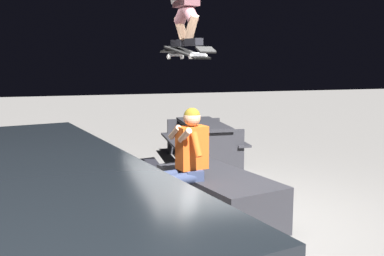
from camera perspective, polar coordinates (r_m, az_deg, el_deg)
name	(u,v)px	position (r m, az deg, el deg)	size (l,w,h in m)	color
ground_plane	(240,223)	(5.42, 6.21, -12.07)	(40.00, 40.00, 0.00)	slate
ledge_box_main	(218,196)	(5.47, 3.40, -8.79)	(1.73, 0.83, 0.55)	#28282D
person_sitting_on_ledge	(184,160)	(5.11, -1.08, -4.15)	(0.59, 0.79, 1.38)	#2D3856
skateboard	(186,53)	(5.18, -0.76, 9.69)	(1.04, 0.41, 0.16)	black
kicker_ramp	(143,180)	(6.99, -6.33, -6.71)	(1.22, 1.08, 0.38)	black
picnic_table_back	(203,136)	(8.41, 1.40, -0.97)	(1.78, 1.44, 0.75)	#28282D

